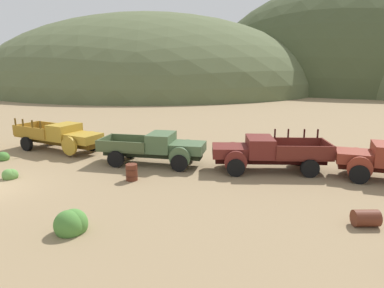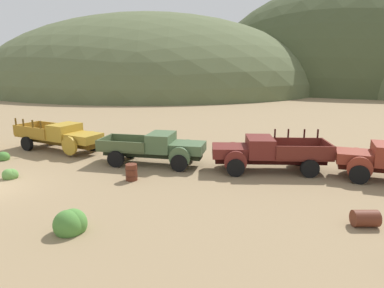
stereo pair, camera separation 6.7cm
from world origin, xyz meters
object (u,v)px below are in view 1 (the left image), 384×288
Objects in this scene: truck_weathered_green at (160,148)px; truck_mustard at (64,137)px; truck_oxblood at (262,153)px; oil_drum_foreground at (366,218)px; oil_drum_by_truck at (132,172)px.

truck_mustard is at bearing 167.37° from truck_weathered_green.
truck_oxblood is at bearing 0.95° from truck_weathered_green.
truck_oxblood is (5.85, 0.49, 0.03)m from truck_weathered_green.
truck_weathered_green is (7.42, -1.15, -0.03)m from truck_mustard.
truck_oxblood reaches higher than oil_drum_foreground.
truck_weathered_green is 5.95× the size of oil_drum_foreground.
truck_weathered_green reaches higher than oil_drum_by_truck.
truck_weathered_green is 7.46× the size of oil_drum_by_truck.
oil_drum_foreground is at bearing -12.20° from oil_drum_by_truck.
oil_drum_foreground is at bearing -31.51° from truck_weathered_green.
truck_mustard is 18.74m from oil_drum_foreground.
truck_weathered_green is 11.49m from oil_drum_foreground.
truck_oxblood is at bearing 126.49° from oil_drum_foreground.
truck_weathered_green is 3.12m from oil_drum_by_truck.
truck_mustard is at bearing 149.27° from oil_drum_by_truck.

